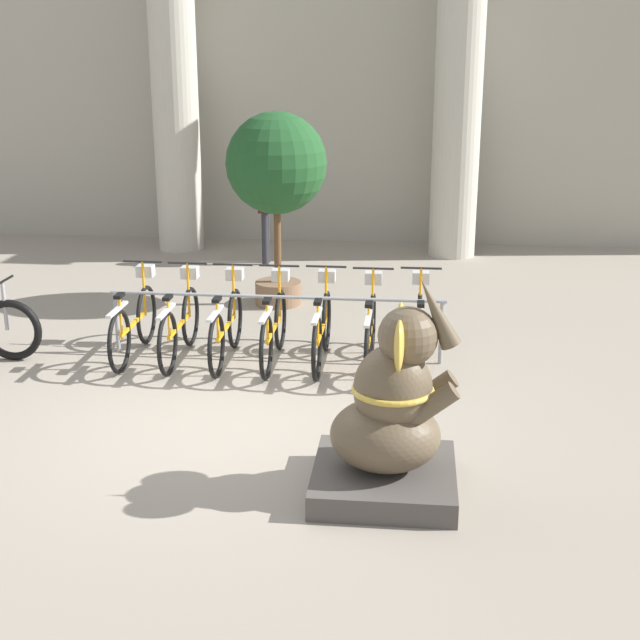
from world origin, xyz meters
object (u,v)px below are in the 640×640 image
object	(u,v)px
bicycle_4	(322,328)
bicycle_6	(419,330)
bicycle_2	(227,326)
bicycle_0	(134,322)
person_pedestrian	(265,199)
bicycle_3	(274,327)
potted_tree	(276,170)
bicycle_5	(370,331)
elephant_statue	(391,421)
bicycle_1	(180,324)

from	to	relation	value
bicycle_4	bicycle_6	bearing A→B (deg)	1.99
bicycle_2	bicycle_6	bearing A→B (deg)	1.54
bicycle_0	person_pedestrian	distance (m)	4.89
bicycle_3	person_pedestrian	xyz separation A→B (m)	(-0.89, 4.81, 0.67)
potted_tree	bicycle_5	bearing A→B (deg)	-59.25
elephant_statue	potted_tree	size ratio (longest dim) A/B	0.69
bicycle_0	bicycle_2	bearing A→B (deg)	-1.70
person_pedestrian	potted_tree	xyz separation A→B (m)	(0.57, -2.41, 0.82)
bicycle_2	potted_tree	distance (m)	2.83
bicycle_4	potted_tree	distance (m)	2.94
bicycle_4	person_pedestrian	bearing A→B (deg)	106.86
bicycle_5	bicycle_6	xyz separation A→B (m)	(0.56, 0.07, 0.00)
bicycle_4	bicycle_5	xyz separation A→B (m)	(0.56, -0.03, 0.00)
bicycle_1	bicycle_2	bearing A→B (deg)	-1.62
bicycle_2	bicycle_6	size ratio (longest dim) A/B	1.00
elephant_statue	bicycle_5	bearing A→B (deg)	96.09
bicycle_1	bicycle_4	size ratio (longest dim) A/B	1.00
bicycle_6	bicycle_4	bearing A→B (deg)	-178.01
bicycle_2	person_pedestrian	distance (m)	4.87
bicycle_5	potted_tree	xyz separation A→B (m)	(-1.44, 2.41, 1.48)
bicycle_1	bicycle_5	size ratio (longest dim) A/B	1.00
potted_tree	bicycle_4	bearing A→B (deg)	-69.75
bicycle_0	bicycle_6	world-z (taller)	same
bicycle_6	person_pedestrian	world-z (taller)	person_pedestrian
bicycle_2	person_pedestrian	world-z (taller)	person_pedestrian
bicycle_0	bicycle_3	xyz separation A→B (m)	(1.67, -0.03, 0.00)
bicycle_5	potted_tree	distance (m)	3.18
person_pedestrian	bicycle_5	bearing A→B (deg)	-67.39
bicycle_0	bicycle_1	size ratio (longest dim) A/B	1.00
bicycle_6	bicycle_3	bearing A→B (deg)	-178.01
bicycle_0	bicycle_1	xyz separation A→B (m)	(0.56, -0.02, 0.00)
bicycle_3	bicycle_1	bearing A→B (deg)	179.29
bicycle_6	person_pedestrian	size ratio (longest dim) A/B	0.99
bicycle_1	bicycle_6	xyz separation A→B (m)	(2.79, 0.04, 0.00)
bicycle_0	person_pedestrian	xyz separation A→B (m)	(0.78, 4.78, 0.67)
bicycle_0	elephant_statue	distance (m)	4.35
bicycle_5	person_pedestrian	bearing A→B (deg)	112.61
elephant_statue	bicycle_1	bearing A→B (deg)	130.19
bicycle_2	bicycle_3	world-z (taller)	same
bicycle_1	bicycle_6	world-z (taller)	same
bicycle_6	potted_tree	bearing A→B (deg)	130.41
bicycle_0	potted_tree	xyz separation A→B (m)	(1.35, 2.37, 1.48)
bicycle_1	bicycle_4	xyz separation A→B (m)	(1.67, 0.01, 0.00)
potted_tree	bicycle_1	bearing A→B (deg)	-108.43
bicycle_0	bicycle_6	distance (m)	3.35
bicycle_5	elephant_statue	bearing A→B (deg)	-83.91
bicycle_4	person_pedestrian	xyz separation A→B (m)	(-1.45, 4.79, 0.67)
bicycle_1	bicycle_5	xyz separation A→B (m)	(2.23, -0.03, 0.00)
bicycle_6	person_pedestrian	xyz separation A→B (m)	(-2.57, 4.75, 0.67)
bicycle_1	elephant_statue	world-z (taller)	elephant_statue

